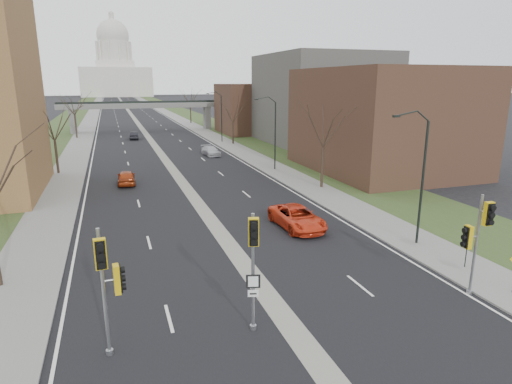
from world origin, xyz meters
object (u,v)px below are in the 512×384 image
speed_limit_sign (468,240)px  car_left_near (126,177)px  car_left_far (134,135)px  car_right_near (297,217)px  signal_pole_right (477,232)px  car_right_mid (211,151)px  signal_pole_median (253,253)px  signal_pole_left (108,275)px

speed_limit_sign → car_left_near: speed_limit_sign is taller
car_left_far → car_right_near: bearing=102.8°
speed_limit_sign → car_left_near: size_ratio=0.55×
signal_pole_right → car_left_near: bearing=122.3°
signal_pole_right → car_left_near: size_ratio=1.18×
car_left_far → car_right_mid: bearing=117.3°
signal_pole_median → car_left_far: 67.71m
speed_limit_sign → car_right_near: size_ratio=0.42×
signal_pole_right → car_right_mid: signal_pole_right is taller
car_left_near → car_right_near: bearing=123.4°
car_left_far → speed_limit_sign: bearing=106.9°
car_right_near → signal_pole_right: bearing=-74.9°
signal_pole_left → car_left_near: (1.70, 30.11, -2.70)m
signal_pole_right → speed_limit_sign: signal_pole_right is taller
signal_pole_right → car_right_mid: (-2.81, 45.63, -2.76)m
signal_pole_median → car_left_far: bearing=106.3°
signal_pole_left → car_left_near: signal_pole_left is taller
car_left_near → car_left_far: (2.91, 37.27, -0.05)m
signal_pole_right → car_left_far: 69.20m
car_left_far → signal_pole_median: bearing=95.1°
car_right_near → car_left_far: bearing=96.0°
speed_limit_sign → signal_pole_median: bearing=-177.2°
signal_pole_left → signal_pole_right: (16.96, -0.65, -0.03)m
speed_limit_sign → car_right_mid: size_ratio=0.52×
signal_pole_median → car_left_near: signal_pole_median is taller
car_right_near → car_right_mid: bearing=85.5°
signal_pole_left → car_right_mid: (14.14, 44.98, -2.79)m
car_left_far → car_right_near: 56.30m
signal_pole_left → car_left_near: 30.28m
speed_limit_sign → car_right_near: speed_limit_sign is taller
car_left_near → car_right_mid: (12.45, 14.87, -0.08)m
signal_pole_right → speed_limit_sign: (2.32, 2.67, -1.65)m
signal_pole_left → signal_pole_right: signal_pole_left is taller
signal_pole_right → car_right_near: signal_pole_right is taller
signal_pole_median → car_right_mid: signal_pole_median is taller
signal_pole_right → car_left_far: size_ratio=1.23×
signal_pole_left → signal_pole_median: (5.66, -0.26, 0.23)m
signal_pole_left → car_right_mid: bearing=68.3°
car_right_near → signal_pole_left: bearing=-140.6°
car_left_near → speed_limit_sign: bearing=123.8°
signal_pole_right → car_left_near: (-15.26, 30.76, -2.68)m
signal_pole_median → speed_limit_sign: 13.94m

